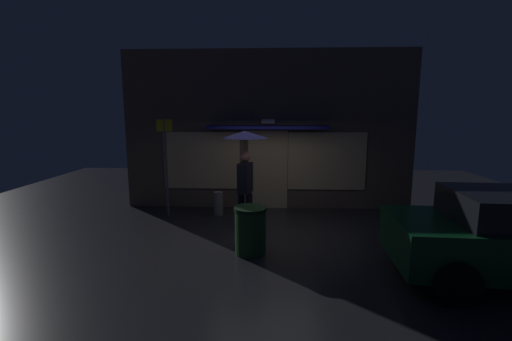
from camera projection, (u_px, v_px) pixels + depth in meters
The scene contains 6 objects.
ground_plane at pixel (266, 234), 7.82m from camera, with size 18.00×18.00×0.00m, color #26262B.
building_facade at pixel (268, 131), 9.76m from camera, with size 8.02×1.00×4.38m.
person_with_umbrella at pixel (245, 158), 7.91m from camera, with size 1.01×1.01×2.28m.
street_sign_post at pixel (166, 160), 8.94m from camera, with size 0.40×0.07×2.62m.
sidewalk_bollard at pixel (219, 203), 9.24m from camera, with size 0.24×0.24×0.62m, color #9E998E.
trash_bin at pixel (250, 230), 6.69m from camera, with size 0.63×0.63×0.92m.
Camera 1 is at (0.10, -7.47, 2.70)m, focal length 24.51 mm.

